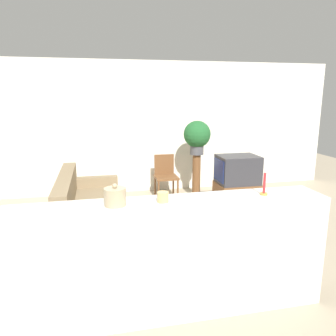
{
  "coord_description": "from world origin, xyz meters",
  "views": [
    {
      "loc": [
        -0.63,
        -3.34,
        2.01
      ],
      "look_at": [
        0.5,
        1.75,
        0.85
      ],
      "focal_mm": 35.0,
      "sensor_mm": 36.0,
      "label": 1
    }
  ],
  "objects": [
    {
      "name": "ground_plane",
      "position": [
        0.0,
        0.0,
        0.0
      ],
      "size": [
        14.0,
        14.0,
        0.0
      ],
      "primitive_type": "plane",
      "color": "tan"
    },
    {
      "name": "wall_back",
      "position": [
        0.0,
        3.43,
        1.35
      ],
      "size": [
        9.0,
        0.06,
        2.7
      ],
      "color": "silver",
      "rests_on": "ground_plane"
    },
    {
      "name": "couch",
      "position": [
        -0.79,
        1.33,
        0.31
      ],
      "size": [
        0.89,
        1.96,
        0.9
      ],
      "color": "#847051",
      "rests_on": "ground_plane"
    },
    {
      "name": "tv_stand",
      "position": [
        1.73,
        1.77,
        0.26
      ],
      "size": [
        0.7,
        0.55,
        0.52
      ],
      "color": "brown",
      "rests_on": "ground_plane"
    },
    {
      "name": "television",
      "position": [
        1.73,
        1.77,
        0.76
      ],
      "size": [
        0.69,
        0.53,
        0.48
      ],
      "color": "#333338",
      "rests_on": "tv_stand"
    },
    {
      "name": "wooden_chair",
      "position": [
        0.69,
        2.87,
        0.48
      ],
      "size": [
        0.44,
        0.44,
        0.85
      ],
      "color": "brown",
      "rests_on": "ground_plane"
    },
    {
      "name": "plant_stand",
      "position": [
        1.3,
        2.74,
        0.44
      ],
      "size": [
        0.16,
        0.16,
        0.87
      ],
      "color": "brown",
      "rests_on": "ground_plane"
    },
    {
      "name": "potted_plant",
      "position": [
        1.3,
        2.74,
        1.25
      ],
      "size": [
        0.53,
        0.53,
        0.66
      ],
      "color": "#4C4C51",
      "rests_on": "plant_stand"
    },
    {
      "name": "foreground_counter",
      "position": [
        0.0,
        -0.64,
        0.55
      ],
      "size": [
        2.91,
        0.44,
        1.09
      ],
      "color": "silver",
      "rests_on": "ground_plane"
    },
    {
      "name": "decorative_bowl",
      "position": [
        -0.5,
        -0.64,
        1.17
      ],
      "size": [
        0.19,
        0.19,
        0.19
      ],
      "color": "tan",
      "rests_on": "foreground_counter"
    },
    {
      "name": "candle_jar",
      "position": [
        -0.08,
        -0.64,
        1.14
      ],
      "size": [
        0.1,
        0.1,
        0.09
      ],
      "color": "tan",
      "rests_on": "foreground_counter"
    },
    {
      "name": "candlestick",
      "position": [
        0.89,
        -0.64,
        1.16
      ],
      "size": [
        0.07,
        0.07,
        0.21
      ],
      "color": "#B7933D",
      "rests_on": "foreground_counter"
    }
  ]
}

